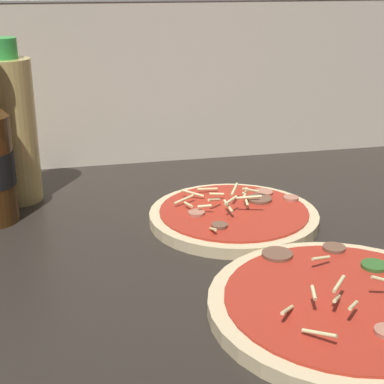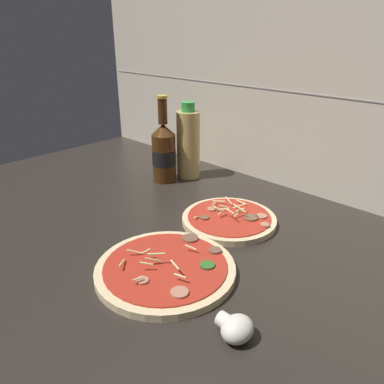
{
  "view_description": "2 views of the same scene",
  "coord_description": "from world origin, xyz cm",
  "views": [
    {
      "loc": [
        -18.29,
        -54.4,
        34.07
      ],
      "look_at": [
        -3.38,
        11.35,
        8.99
      ],
      "focal_mm": 55.0,
      "sensor_mm": 36.0,
      "label": 1
    },
    {
      "loc": [
        52.69,
        -48.39,
        45.84
      ],
      "look_at": [
        -2.12,
        8.47,
        11.2
      ],
      "focal_mm": 35.0,
      "sensor_mm": 36.0,
      "label": 2
    }
  ],
  "objects": [
    {
      "name": "counter_slab",
      "position": [
        0.0,
        0.0,
        1.25
      ],
      "size": [
        160.0,
        90.0,
        2.5
      ],
      "color": "#28231E",
      "rests_on": "ground"
    },
    {
      "name": "tile_backsplash",
      "position": [
        0.0,
        45.5,
        30.0
      ],
      "size": [
        160.0,
        1.13,
        60.0
      ],
      "color": "beige",
      "rests_on": "ground"
    },
    {
      "name": "pizza_near",
      "position": [
        7.47,
        -8.75,
        3.4
      ],
      "size": [
        27.03,
        27.03,
        4.38
      ],
      "color": "beige",
      "rests_on": "counter_slab"
    },
    {
      "name": "pizza_far",
      "position": [
        3.41,
        15.75,
        3.39
      ],
      "size": [
        22.77,
        22.77,
        4.45
      ],
      "color": "beige",
      "rests_on": "counter_slab"
    },
    {
      "name": "oil_bottle",
      "position": [
        -25.43,
        30.99,
        13.29
      ],
      "size": [
        7.23,
        7.23,
        23.47
      ],
      "color": "#D6B766",
      "rests_on": "counter_slab"
    }
  ]
}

